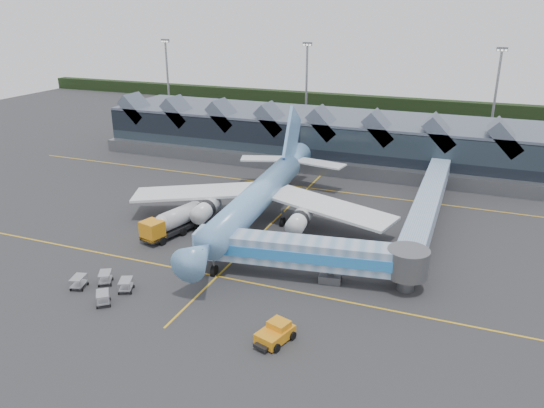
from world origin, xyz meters
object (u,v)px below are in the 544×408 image
at_px(main_airliner, 260,195).
at_px(pushback_tug, 275,333).
at_px(fuel_truck, 174,220).
at_px(jet_bridge, 320,255).

distance_m(main_airliner, pushback_tug, 30.78).
xyz_separation_m(fuel_truck, pushback_tug, (23.03, -19.03, -1.21)).
bearing_deg(main_airliner, pushback_tug, -68.32).
xyz_separation_m(main_airliner, jet_bridge, (13.65, -14.07, -1.13)).
bearing_deg(jet_bridge, pushback_tug, -100.29).
distance_m(jet_bridge, pushback_tug, 13.74).
bearing_deg(main_airliner, fuel_truck, -142.93).
bearing_deg(fuel_truck, pushback_tug, -25.20).
relative_size(fuel_truck, pushback_tug, 2.33).
height_order(fuel_truck, pushback_tug, fuel_truck).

